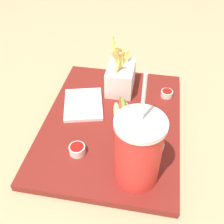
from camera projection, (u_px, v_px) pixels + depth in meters
name	position (u px, v px, depth m)	size (l,w,h in m)	color
ground_plane	(112.00, 128.00, 0.76)	(2.40, 2.40, 0.02)	tan
food_tray	(112.00, 123.00, 0.75)	(0.48, 0.36, 0.02)	maroon
soda_cup	(138.00, 150.00, 0.55)	(0.10, 0.10, 0.26)	red
fries_basket	(119.00, 77.00, 0.82)	(0.11, 0.08, 0.15)	white
hot_dog_1	(124.00, 119.00, 0.71)	(0.16, 0.09, 0.06)	#E5C689
ketchup_cup_1	(167.00, 93.00, 0.81)	(0.03, 0.03, 0.02)	white
ketchup_cup_2	(77.00, 149.00, 0.65)	(0.04, 0.04, 0.02)	white
ketchup_cup_3	(157.00, 146.00, 0.66)	(0.03, 0.03, 0.02)	white
napkin_stack	(83.00, 104.00, 0.78)	(0.13, 0.11, 0.01)	white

